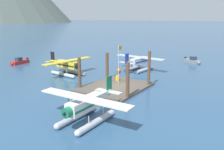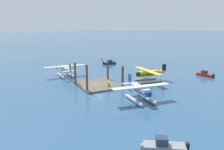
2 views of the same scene
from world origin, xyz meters
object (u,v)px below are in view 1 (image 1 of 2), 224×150
(seaplane_yellow_bow_right, at_px, (68,66))
(seaplane_cream_port_aft, at_px, (86,107))
(flagpole, at_px, (119,60))
(mooring_buoy, at_px, (119,70))
(boat_red_open_north, at_px, (19,62))
(seaplane_silver_stbd_fwd, at_px, (139,63))
(boat_grey_open_se, at_px, (193,61))
(fuel_drum, at_px, (117,78))

(seaplane_yellow_bow_right, bearing_deg, seaplane_cream_port_aft, -131.91)
(flagpole, distance_m, mooring_buoy, 9.60)
(boat_red_open_north, bearing_deg, seaplane_silver_stbd_fwd, -71.66)
(seaplane_yellow_bow_right, relative_size, boat_grey_open_se, 2.42)
(mooring_buoy, bearing_deg, seaplane_cream_port_aft, -156.97)
(fuel_drum, distance_m, seaplane_silver_stbd_fwd, 10.02)
(fuel_drum, bearing_deg, boat_red_open_north, 86.91)
(mooring_buoy, distance_m, boat_red_open_north, 23.64)
(seaplane_silver_stbd_fwd, bearing_deg, boat_red_open_north, 108.34)
(mooring_buoy, distance_m, seaplane_yellow_bow_right, 9.61)
(mooring_buoy, bearing_deg, seaplane_silver_stbd_fwd, -34.96)
(fuel_drum, height_order, boat_grey_open_se, boat_grey_open_se)
(fuel_drum, distance_m, seaplane_yellow_bow_right, 10.38)
(mooring_buoy, distance_m, seaplane_cream_port_aft, 22.52)
(mooring_buoy, bearing_deg, boat_red_open_north, 102.08)
(flagpole, distance_m, boat_red_open_north, 28.08)
(mooring_buoy, height_order, boat_grey_open_se, boat_grey_open_se)
(seaplane_silver_stbd_fwd, height_order, boat_red_open_north, seaplane_silver_stbd_fwd)
(seaplane_yellow_bow_right, xyz_separation_m, boat_grey_open_se, (24.23, -15.83, -1.09))
(flagpole, relative_size, boat_grey_open_se, 1.36)
(flagpole, distance_m, boat_grey_open_se, 25.71)
(fuel_drum, distance_m, boat_red_open_north, 26.78)
(fuel_drum, distance_m, seaplane_cream_port_aft, 15.24)
(boat_grey_open_se, bearing_deg, seaplane_cream_port_aft, 179.53)
(mooring_buoy, relative_size, seaplane_silver_stbd_fwd, 0.07)
(fuel_drum, bearing_deg, flagpole, -140.77)
(seaplane_yellow_bow_right, distance_m, boat_grey_open_se, 28.96)
(mooring_buoy, bearing_deg, boat_grey_open_se, -27.56)
(fuel_drum, height_order, boat_red_open_north, boat_red_open_north)
(flagpole, xyz_separation_m, boat_grey_open_se, (25.07, -4.49, -3.49))
(seaplane_cream_port_aft, bearing_deg, fuel_drum, 19.89)
(boat_grey_open_se, relative_size, boat_red_open_north, 0.89)
(mooring_buoy, xyz_separation_m, seaplane_yellow_bow_right, (-6.77, 6.72, 1.18))
(flagpole, bearing_deg, boat_red_open_north, 84.50)
(seaplane_cream_port_aft, bearing_deg, seaplane_yellow_bow_right, 48.09)
(fuel_drum, xyz_separation_m, seaplane_cream_port_aft, (-14.31, -5.18, 0.84))
(flagpole, relative_size, seaplane_yellow_bow_right, 0.56)
(fuel_drum, relative_size, seaplane_yellow_bow_right, 0.08)
(fuel_drum, xyz_separation_m, boat_grey_open_se, (23.85, -5.49, -0.25))
(seaplane_cream_port_aft, relative_size, boat_grey_open_se, 2.40)
(flagpole, relative_size, fuel_drum, 6.70)
(fuel_drum, bearing_deg, seaplane_silver_stbd_fwd, 6.62)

